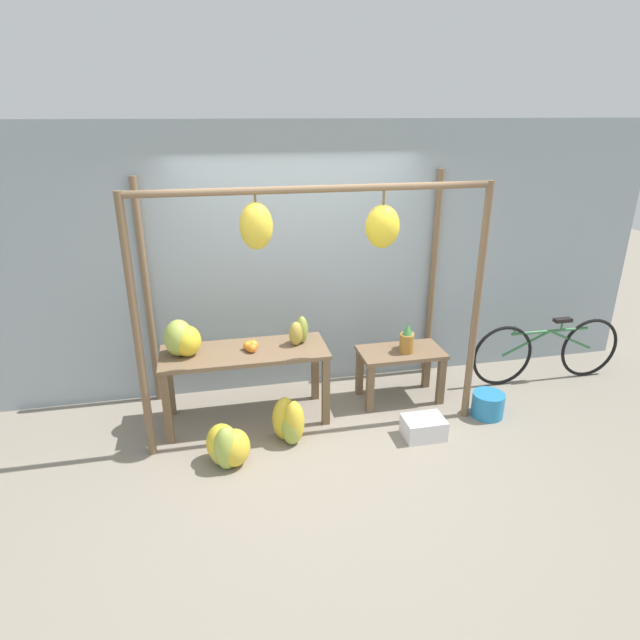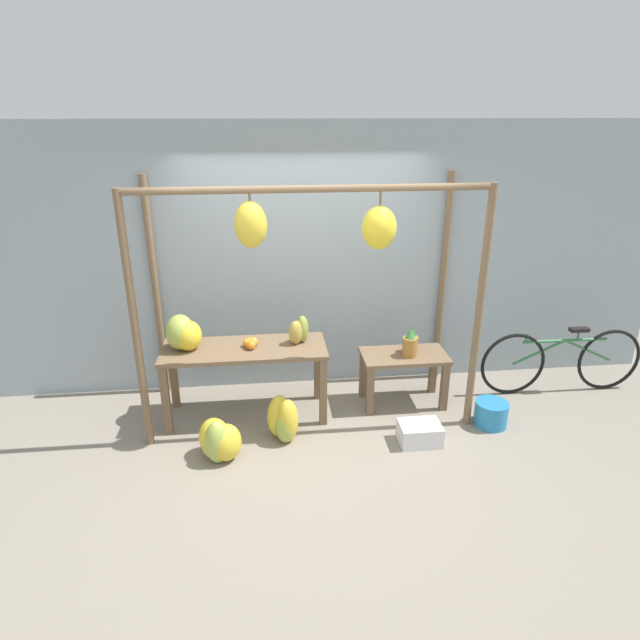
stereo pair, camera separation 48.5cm
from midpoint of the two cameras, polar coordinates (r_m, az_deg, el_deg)
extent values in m
plane|color=gray|center=(5.00, -2.47, -13.57)|extent=(20.00, 20.00, 0.00)
cube|color=#99A8B2|center=(5.63, -5.08, 6.24)|extent=(8.00, 0.08, 2.80)
cylinder|color=brown|center=(4.70, -21.77, -1.49)|extent=(0.07, 0.07, 2.31)
cylinder|color=brown|center=(5.11, 13.77, 1.25)|extent=(0.07, 0.07, 2.31)
cylinder|color=brown|center=(5.64, -20.33, 2.40)|extent=(0.07, 0.07, 2.31)
cylinder|color=brown|center=(5.98, 9.68, 4.50)|extent=(0.07, 0.07, 2.31)
cylinder|color=brown|center=(4.39, -3.55, 13.76)|extent=(3.03, 0.06, 0.06)
cylinder|color=brown|center=(4.35, -10.21, 12.64)|extent=(0.02, 0.02, 0.05)
ellipsoid|color=gold|center=(4.39, -10.03, 9.81)|extent=(0.27, 0.24, 0.38)
cylinder|color=brown|center=(4.52, 3.70, 12.86)|extent=(0.02, 0.02, 0.11)
ellipsoid|color=yellow|center=(4.56, 3.63, 9.89)|extent=(0.29, 0.26, 0.37)
cube|color=brown|center=(5.17, -10.75, -3.47)|extent=(1.58, 0.61, 0.04)
cube|color=brown|center=(5.16, -18.65, -8.99)|extent=(0.07, 0.07, 0.70)
cube|color=brown|center=(5.17, -2.09, -7.70)|extent=(0.07, 0.07, 0.70)
cube|color=brown|center=(5.60, -18.18, -6.42)|extent=(0.07, 0.07, 0.70)
cube|color=brown|center=(5.61, -3.02, -5.24)|extent=(0.07, 0.07, 0.70)
cube|color=brown|center=(5.55, 6.18, -3.50)|extent=(0.87, 0.48, 0.04)
cube|color=brown|center=(5.42, 2.79, -7.38)|extent=(0.07, 0.07, 0.52)
cube|color=brown|center=(5.64, 10.38, -6.47)|extent=(0.07, 0.07, 0.52)
cube|color=brown|center=(5.74, 1.82, -5.61)|extent=(0.07, 0.07, 0.52)
cube|color=brown|center=(5.95, 9.03, -4.84)|extent=(0.07, 0.07, 0.52)
ellipsoid|color=yellow|center=(5.12, -16.64, -2.21)|extent=(0.36, 0.36, 0.29)
ellipsoid|color=#9EB247|center=(5.15, -17.48, -1.88)|extent=(0.34, 0.36, 0.34)
sphere|color=orange|center=(5.17, -9.71, -2.67)|extent=(0.08, 0.08, 0.08)
sphere|color=orange|center=(5.10, -10.22, -3.03)|extent=(0.08, 0.08, 0.08)
sphere|color=orange|center=(5.09, -9.99, -3.04)|extent=(0.09, 0.09, 0.09)
sphere|color=orange|center=(5.15, -10.46, -2.78)|extent=(0.08, 0.08, 0.08)
sphere|color=orange|center=(5.16, -10.20, -2.67)|extent=(0.09, 0.09, 0.09)
sphere|color=orange|center=(5.17, -9.85, -2.61)|extent=(0.09, 0.09, 0.09)
sphere|color=orange|center=(5.15, -9.80, -2.69)|extent=(0.09, 0.09, 0.09)
cylinder|color=#A3702D|center=(5.47, 6.73, -2.54)|extent=(0.14, 0.14, 0.20)
cone|color=#428442|center=(5.41, 6.79, -1.06)|extent=(0.10, 0.10, 0.11)
cylinder|color=#A3702D|center=(5.57, 6.87, -2.25)|extent=(0.13, 0.13, 0.17)
cone|color=#337538|center=(5.51, 6.94, -0.89)|extent=(0.09, 0.09, 0.12)
ellipsoid|color=gold|center=(4.80, -12.08, -13.27)|extent=(0.39, 0.39, 0.34)
ellipsoid|color=yellow|center=(4.85, -13.27, -12.79)|extent=(0.39, 0.40, 0.37)
ellipsoid|color=gold|center=(4.85, -13.44, -13.26)|extent=(0.21, 0.23, 0.30)
ellipsoid|color=#9EB247|center=(4.76, -12.96, -13.25)|extent=(0.29, 0.29, 0.40)
ellipsoid|color=gold|center=(4.97, -5.68, -10.89)|extent=(0.28, 0.28, 0.44)
ellipsoid|color=gold|center=(5.04, -6.57, -10.46)|extent=(0.33, 0.33, 0.43)
ellipsoid|color=#9EB247|center=(4.98, -5.89, -11.36)|extent=(0.23, 0.24, 0.35)
cube|color=silver|center=(5.15, 8.30, -11.35)|extent=(0.38, 0.28, 0.19)
cylinder|color=teal|center=(5.59, 15.11, -8.76)|extent=(0.32, 0.32, 0.25)
torus|color=black|center=(6.70, 24.98, -2.75)|extent=(0.70, 0.04, 0.70)
torus|color=black|center=(6.14, 16.76, -3.73)|extent=(0.70, 0.04, 0.70)
cylinder|color=#337042|center=(6.31, 21.35, -1.15)|extent=(0.92, 0.04, 0.03)
cylinder|color=#337042|center=(6.50, 23.22, -1.97)|extent=(0.55, 0.04, 0.28)
cylinder|color=#337042|center=(6.22, 19.09, -2.43)|extent=(0.55, 0.04, 0.28)
cylinder|color=#337042|center=(6.36, 22.44, -0.63)|extent=(0.02, 0.02, 0.10)
cube|color=black|center=(6.34, 22.53, -0.05)|extent=(0.20, 0.08, 0.04)
cylinder|color=#337042|center=(6.07, 17.96, -1.06)|extent=(0.02, 0.02, 0.10)
ellipsoid|color=#B2993D|center=(5.16, -5.29, -1.50)|extent=(0.19, 0.19, 0.24)
ellipsoid|color=#93A33D|center=(5.20, -4.60, -1.08)|extent=(0.14, 0.16, 0.27)
camera|label=1|loc=(0.24, -92.72, -1.06)|focal=30.00mm
camera|label=2|loc=(0.24, 87.28, 1.06)|focal=30.00mm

